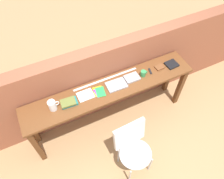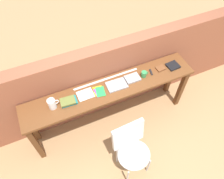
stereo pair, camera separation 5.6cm
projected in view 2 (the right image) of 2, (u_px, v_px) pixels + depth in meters
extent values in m
plane|color=tan|center=(118.00, 134.00, 3.55)|extent=(40.00, 40.00, 0.00)
cube|color=#935138|center=(102.00, 80.00, 3.38)|extent=(6.00, 0.20, 1.33)
cube|color=brown|center=(111.00, 89.00, 3.03)|extent=(2.50, 0.44, 0.04)
cube|color=#5B341A|center=(36.00, 144.00, 3.00)|extent=(0.07, 0.07, 0.84)
cube|color=#5B341A|center=(181.00, 89.00, 3.58)|extent=(0.07, 0.07, 0.84)
cube|color=#5B341A|center=(32.00, 125.00, 3.18)|extent=(0.07, 0.07, 0.84)
cube|color=#5B341A|center=(170.00, 75.00, 3.76)|extent=(0.07, 0.07, 0.84)
ellipsoid|color=silver|center=(134.00, 155.00, 2.88)|extent=(0.46, 0.44, 0.08)
cube|color=silver|center=(128.00, 135.00, 2.79)|extent=(0.44, 0.12, 0.40)
cylinder|color=#B2B2B7|center=(128.00, 177.00, 2.95)|extent=(0.02, 0.02, 0.41)
cylinder|color=#B2B2B7|center=(148.00, 166.00, 3.04)|extent=(0.02, 0.02, 0.41)
cylinder|color=#B2B2B7|center=(117.00, 156.00, 3.12)|extent=(0.02, 0.02, 0.41)
cylinder|color=#B2B2B7|center=(137.00, 146.00, 3.21)|extent=(0.02, 0.02, 0.41)
cylinder|color=white|center=(52.00, 104.00, 2.76)|extent=(0.10, 0.10, 0.15)
cone|color=white|center=(51.00, 102.00, 2.68)|extent=(0.04, 0.03, 0.04)
torus|color=white|center=(56.00, 102.00, 2.77)|extent=(0.07, 0.01, 0.07)
cube|color=#19757A|center=(69.00, 102.00, 2.86)|extent=(0.22, 0.15, 0.03)
cube|color=olive|center=(68.00, 101.00, 2.83)|extent=(0.20, 0.15, 0.02)
cube|color=white|center=(85.00, 94.00, 2.94)|extent=(0.22, 0.17, 0.01)
cube|color=yellow|center=(98.00, 91.00, 2.98)|extent=(0.15, 0.18, 0.00)
cube|color=purple|center=(99.00, 92.00, 2.97)|extent=(0.13, 0.16, 0.00)
cube|color=green|center=(100.00, 91.00, 2.97)|extent=(0.14, 0.19, 0.00)
cube|color=#9E9EA3|center=(117.00, 85.00, 3.03)|extent=(0.28, 0.20, 0.02)
cube|color=#9E9EA3|center=(132.00, 78.00, 3.10)|extent=(0.21, 0.16, 0.03)
cylinder|color=#338C4C|center=(144.00, 74.00, 3.11)|extent=(0.08, 0.08, 0.09)
torus|color=#338C4C|center=(147.00, 73.00, 3.12)|extent=(0.06, 0.01, 0.06)
cube|color=black|center=(151.00, 72.00, 3.18)|extent=(0.05, 0.11, 0.02)
cube|color=brown|center=(161.00, 68.00, 3.22)|extent=(0.14, 0.11, 0.02)
cube|color=black|center=(173.00, 66.00, 3.25)|extent=(0.19, 0.17, 0.03)
cube|color=silver|center=(106.00, 79.00, 3.11)|extent=(0.98, 0.03, 0.00)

